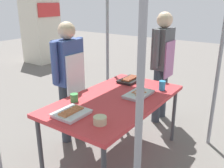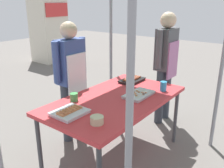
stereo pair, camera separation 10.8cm
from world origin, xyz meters
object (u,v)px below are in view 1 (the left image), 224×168
at_px(stall_table, 116,103).
at_px(drink_cup_by_wok, 162,85).
at_px(tray_grilled_sausages, 130,80).
at_px(tray_pork_links, 71,113).
at_px(customer_nearby, 162,59).
at_px(condiment_bowl, 100,120).
at_px(neighbor_stall_left, 41,30).
at_px(vendor_woman, 69,74).
at_px(drink_cup_near_edge, 74,98).
at_px(tray_meat_skewers, 139,94).

relative_size(stall_table, drink_cup_by_wok, 14.49).
height_order(tray_grilled_sausages, tray_pork_links, tray_grilled_sausages).
bearing_deg(tray_grilled_sausages, customer_nearby, -13.89).
height_order(condiment_bowl, neighbor_stall_left, neighbor_stall_left).
bearing_deg(drink_cup_by_wok, tray_grilled_sausages, 82.05).
height_order(condiment_bowl, vendor_woman, vendor_woman).
bearing_deg(vendor_woman, tray_grilled_sausages, 134.26).
height_order(customer_nearby, neighbor_stall_left, neighbor_stall_left).
distance_m(drink_cup_near_edge, vendor_woman, 0.57).
relative_size(tray_pork_links, neighbor_stall_left, 0.16).
bearing_deg(drink_cup_by_wok, customer_nearby, 24.54).
distance_m(tray_pork_links, customer_nearby, 1.80).
distance_m(stall_table, tray_meat_skewers, 0.27).
xyz_separation_m(tray_grilled_sausages, tray_pork_links, (-1.16, -0.07, -0.00)).
relative_size(drink_cup_near_edge, vendor_woman, 0.05).
relative_size(tray_meat_skewers, neighbor_stall_left, 0.20).
relative_size(tray_grilled_sausages, drink_cup_near_edge, 4.16).
xyz_separation_m(drink_cup_by_wok, neighbor_stall_left, (2.20, 4.75, 0.13)).
height_order(tray_grilled_sausages, drink_cup_by_wok, drink_cup_by_wok).
relative_size(tray_pork_links, customer_nearby, 0.19).
height_order(tray_grilled_sausages, tray_meat_skewers, tray_grilled_sausages).
xyz_separation_m(customer_nearby, neighbor_stall_left, (1.51, 4.44, -0.01)).
bearing_deg(drink_cup_by_wok, stall_table, 150.07).
bearing_deg(neighbor_stall_left, drink_cup_by_wok, -114.87).
height_order(condiment_bowl, drink_cup_near_edge, drink_cup_near_edge).
height_order(tray_meat_skewers, drink_cup_by_wok, drink_cup_by_wok).
xyz_separation_m(tray_meat_skewers, condiment_bowl, (-0.76, -0.05, 0.02)).
bearing_deg(vendor_woman, tray_meat_skewers, 99.86).
relative_size(vendor_woman, neighbor_stall_left, 0.82).
distance_m(stall_table, neighbor_stall_left, 5.23).
relative_size(tray_grilled_sausages, condiment_bowl, 2.96).
bearing_deg(stall_table, tray_pork_links, 170.18).
height_order(tray_grilled_sausages, vendor_woman, vendor_woman).
height_order(stall_table, vendor_woman, vendor_woman).
bearing_deg(tray_grilled_sausages, tray_meat_skewers, -138.42).
distance_m(tray_meat_skewers, drink_cup_near_edge, 0.70).
bearing_deg(tray_grilled_sausages, drink_cup_near_edge, 171.99).
distance_m(tray_meat_skewers, customer_nearby, 1.04).
height_order(tray_grilled_sausages, neighbor_stall_left, neighbor_stall_left).
bearing_deg(customer_nearby, neighbor_stall_left, 71.22).
distance_m(tray_grilled_sausages, condiment_bowl, 1.21).
height_order(tray_pork_links, drink_cup_by_wok, drink_cup_by_wok).
relative_size(drink_cup_near_edge, customer_nearby, 0.05).
xyz_separation_m(stall_table, vendor_woman, (0.05, 0.73, 0.19)).
bearing_deg(tray_meat_skewers, vendor_woman, 99.86).
xyz_separation_m(tray_grilled_sausages, condiment_bowl, (-1.15, -0.39, 0.01)).
distance_m(customer_nearby, neighbor_stall_left, 4.69).
relative_size(stall_table, tray_meat_skewers, 4.31).
bearing_deg(drink_cup_near_edge, vendor_woman, 48.83).
height_order(tray_pork_links, drink_cup_near_edge, drink_cup_near_edge).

